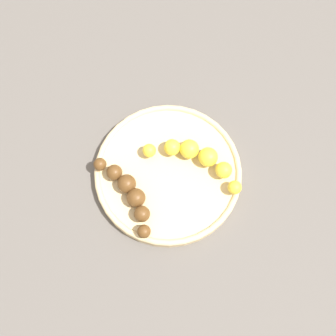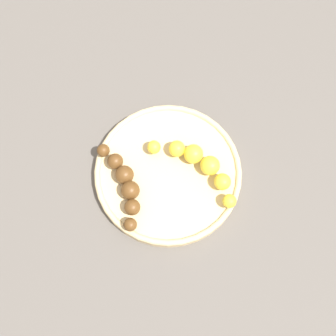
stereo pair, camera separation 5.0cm
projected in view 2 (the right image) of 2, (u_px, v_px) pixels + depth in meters
The scene contains 4 objects.
ground_plane at pixel (168, 175), 0.75m from camera, with size 2.40×2.40×0.00m, color #56514C.
fruit_bowl at pixel (168, 173), 0.73m from camera, with size 0.25×0.25×0.02m.
banana_yellow at pixel (199, 164), 0.72m from camera, with size 0.17×0.08×0.03m.
banana_overripe at pixel (124, 184), 0.71m from camera, with size 0.11×0.12×0.03m.
Camera 2 is at (0.09, -0.21, 0.71)m, focal length 46.79 mm.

